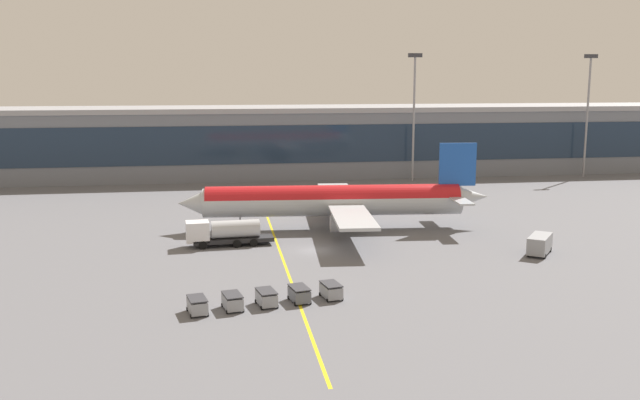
{
  "coord_description": "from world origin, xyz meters",
  "views": [
    {
      "loc": [
        -11.87,
        -81.93,
        21.01
      ],
      "look_at": [
        2.14,
        9.56,
        4.5
      ],
      "focal_mm": 39.31,
      "sensor_mm": 36.0,
      "label": 1
    }
  ],
  "objects_px": {
    "baggage_cart_0": "(197,305)",
    "baggage_cart_2": "(266,297)",
    "fuel_tanker": "(224,232)",
    "baggage_cart_4": "(331,290)",
    "baggage_cart_1": "(232,301)",
    "baggage_cart_3": "(299,294)",
    "crew_van": "(540,244)",
    "main_airliner": "(335,200)"
  },
  "relations": [
    {
      "from": "baggage_cart_3",
      "to": "main_airliner",
      "type": "bearing_deg",
      "value": 74.03
    },
    {
      "from": "crew_van",
      "to": "baggage_cart_3",
      "type": "distance_m",
      "value": 33.16
    },
    {
      "from": "baggage_cart_0",
      "to": "baggage_cart_3",
      "type": "xyz_separation_m",
      "value": [
        9.41,
        1.88,
        0.0
      ]
    },
    {
      "from": "crew_van",
      "to": "baggage_cart_0",
      "type": "xyz_separation_m",
      "value": [
        -39.81,
        -15.12,
        -0.53
      ]
    },
    {
      "from": "fuel_tanker",
      "to": "baggage_cart_2",
      "type": "height_order",
      "value": "fuel_tanker"
    },
    {
      "from": "baggage_cart_2",
      "to": "fuel_tanker",
      "type": "bearing_deg",
      "value": 98.26
    },
    {
      "from": "baggage_cart_0",
      "to": "baggage_cart_1",
      "type": "xyz_separation_m",
      "value": [
        3.14,
        0.63,
        0.0
      ]
    },
    {
      "from": "baggage_cart_0",
      "to": "baggage_cart_3",
      "type": "distance_m",
      "value": 9.6
    },
    {
      "from": "baggage_cart_0",
      "to": "baggage_cart_1",
      "type": "distance_m",
      "value": 3.2
    },
    {
      "from": "crew_van",
      "to": "baggage_cart_1",
      "type": "relative_size",
      "value": 1.82
    },
    {
      "from": "baggage_cart_0",
      "to": "baggage_cart_1",
      "type": "bearing_deg",
      "value": 11.3
    },
    {
      "from": "crew_van",
      "to": "baggage_cart_4",
      "type": "bearing_deg",
      "value": -155.16
    },
    {
      "from": "main_airliner",
      "to": "baggage_cart_3",
      "type": "xyz_separation_m",
      "value": [
        -8.8,
        -30.75,
        -3.25
      ]
    },
    {
      "from": "crew_van",
      "to": "baggage_cart_3",
      "type": "xyz_separation_m",
      "value": [
        -30.39,
        -13.24,
        -0.53
      ]
    },
    {
      "from": "fuel_tanker",
      "to": "baggage_cart_4",
      "type": "bearing_deg",
      "value": -66.69
    },
    {
      "from": "crew_van",
      "to": "baggage_cart_0",
      "type": "distance_m",
      "value": 42.59
    },
    {
      "from": "main_airliner",
      "to": "baggage_cart_2",
      "type": "bearing_deg",
      "value": -110.83
    },
    {
      "from": "crew_van",
      "to": "baggage_cart_1",
      "type": "height_order",
      "value": "crew_van"
    },
    {
      "from": "fuel_tanker",
      "to": "main_airliner",
      "type": "bearing_deg",
      "value": 26.01
    },
    {
      "from": "baggage_cart_0",
      "to": "baggage_cart_4",
      "type": "bearing_deg",
      "value": 11.3
    },
    {
      "from": "baggage_cart_1",
      "to": "baggage_cart_4",
      "type": "bearing_deg",
      "value": 11.3
    },
    {
      "from": "main_airliner",
      "to": "baggage_cart_2",
      "type": "relative_size",
      "value": 14.86
    },
    {
      "from": "crew_van",
      "to": "baggage_cart_4",
      "type": "xyz_separation_m",
      "value": [
        -27.26,
        -12.61,
        -0.53
      ]
    },
    {
      "from": "main_airliner",
      "to": "fuel_tanker",
      "type": "distance_m",
      "value": 17.3
    },
    {
      "from": "fuel_tanker",
      "to": "baggage_cart_3",
      "type": "xyz_separation_m",
      "value": [
        6.6,
        -23.23,
        -0.96
      ]
    },
    {
      "from": "fuel_tanker",
      "to": "baggage_cart_4",
      "type": "relative_size",
      "value": 3.78
    },
    {
      "from": "baggage_cart_2",
      "to": "main_airliner",
      "type": "bearing_deg",
      "value": 69.17
    },
    {
      "from": "baggage_cart_1",
      "to": "baggage_cart_3",
      "type": "relative_size",
      "value": 1.0
    },
    {
      "from": "baggage_cart_0",
      "to": "baggage_cart_4",
      "type": "distance_m",
      "value": 12.8
    },
    {
      "from": "baggage_cart_2",
      "to": "baggage_cart_3",
      "type": "xyz_separation_m",
      "value": [
        3.14,
        0.63,
        0.0
      ]
    },
    {
      "from": "baggage_cart_4",
      "to": "main_airliner",
      "type": "bearing_deg",
      "value": 79.35
    },
    {
      "from": "baggage_cart_3",
      "to": "baggage_cart_4",
      "type": "relative_size",
      "value": 1.0
    },
    {
      "from": "main_airliner",
      "to": "baggage_cart_3",
      "type": "distance_m",
      "value": 32.15
    },
    {
      "from": "baggage_cart_2",
      "to": "baggage_cart_4",
      "type": "relative_size",
      "value": 1.0
    },
    {
      "from": "baggage_cart_2",
      "to": "crew_van",
      "type": "bearing_deg",
      "value": 22.47
    },
    {
      "from": "baggage_cart_0",
      "to": "baggage_cart_1",
      "type": "height_order",
      "value": "same"
    },
    {
      "from": "baggage_cart_0",
      "to": "baggage_cart_2",
      "type": "xyz_separation_m",
      "value": [
        6.28,
        1.25,
        0.0
      ]
    },
    {
      "from": "baggage_cart_3",
      "to": "baggage_cart_4",
      "type": "xyz_separation_m",
      "value": [
        3.14,
        0.63,
        0.0
      ]
    },
    {
      "from": "fuel_tanker",
      "to": "baggage_cart_2",
      "type": "distance_m",
      "value": 24.13
    },
    {
      "from": "main_airliner",
      "to": "baggage_cart_0",
      "type": "distance_m",
      "value": 37.52
    },
    {
      "from": "baggage_cart_0",
      "to": "main_airliner",
      "type": "bearing_deg",
      "value": 60.83
    },
    {
      "from": "main_airliner",
      "to": "fuel_tanker",
      "type": "height_order",
      "value": "main_airliner"
    }
  ]
}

